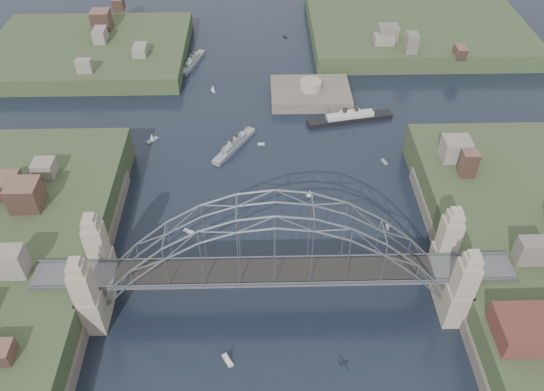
{
  "coord_description": "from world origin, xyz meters",
  "views": [
    {
      "loc": [
        -1.87,
        -61.8,
        81.53
      ],
      "look_at": [
        0.0,
        18.0,
        10.0
      ],
      "focal_mm": 35.88,
      "sensor_mm": 36.0,
      "label": 1
    }
  ],
  "objects_px": {
    "bridge": "(274,256)",
    "ocean_liner": "(350,118)",
    "naval_cruiser_near": "(234,145)",
    "naval_cruiser_far": "(193,62)",
    "fort_island": "(310,99)"
  },
  "relations": [
    {
      "from": "bridge",
      "to": "naval_cruiser_far",
      "type": "relative_size",
      "value": 5.58
    },
    {
      "from": "fort_island",
      "to": "ocean_liner",
      "type": "relative_size",
      "value": 0.95
    },
    {
      "from": "fort_island",
      "to": "ocean_liner",
      "type": "distance_m",
      "value": 15.07
    },
    {
      "from": "bridge",
      "to": "fort_island",
      "type": "distance_m",
      "value": 72.14
    },
    {
      "from": "fort_island",
      "to": "ocean_liner",
      "type": "height_order",
      "value": "fort_island"
    },
    {
      "from": "naval_cruiser_near",
      "to": "naval_cruiser_far",
      "type": "relative_size",
      "value": 1.01
    },
    {
      "from": "bridge",
      "to": "ocean_liner",
      "type": "xyz_separation_m",
      "value": [
        21.58,
        58.43,
        -11.45
      ]
    },
    {
      "from": "naval_cruiser_near",
      "to": "naval_cruiser_far",
      "type": "xyz_separation_m",
      "value": [
        -13.98,
        43.11,
        0.03
      ]
    },
    {
      "from": "naval_cruiser_near",
      "to": "bridge",
      "type": "bearing_deg",
      "value": -79.56
    },
    {
      "from": "bridge",
      "to": "ocean_liner",
      "type": "bearing_deg",
      "value": 69.73
    },
    {
      "from": "bridge",
      "to": "ocean_liner",
      "type": "distance_m",
      "value": 63.33
    },
    {
      "from": "fort_island",
      "to": "naval_cruiser_far",
      "type": "distance_m",
      "value": 40.27
    },
    {
      "from": "bridge",
      "to": "naval_cruiser_far",
      "type": "xyz_separation_m",
      "value": [
        -22.7,
        90.41,
        -11.53
      ]
    },
    {
      "from": "fort_island",
      "to": "bridge",
      "type": "bearing_deg",
      "value": -99.73
    },
    {
      "from": "naval_cruiser_near",
      "to": "naval_cruiser_far",
      "type": "distance_m",
      "value": 45.32
    }
  ]
}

